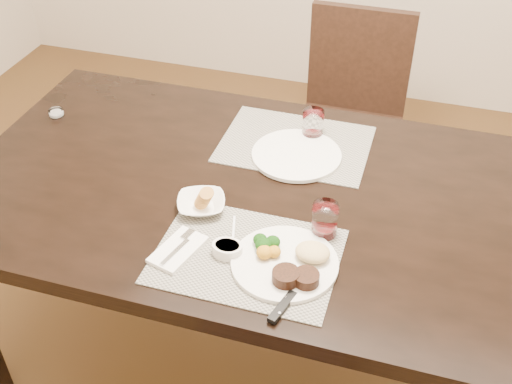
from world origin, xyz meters
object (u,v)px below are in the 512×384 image
(chair_far, at_px, (351,109))
(wine_glass_near, at_px, (325,221))
(dinner_plate, at_px, (289,262))
(steak_knife, at_px, (286,298))
(far_plate, at_px, (296,155))
(cracker_bowl, at_px, (201,204))

(chair_far, distance_m, wine_glass_near, 1.11)
(dinner_plate, bearing_deg, wine_glass_near, 54.95)
(chair_far, height_order, steak_knife, chair_far)
(dinner_plate, distance_m, wine_glass_near, 0.16)
(wine_glass_near, xyz_separation_m, far_plate, (-0.15, 0.32, -0.04))
(cracker_bowl, height_order, wine_glass_near, wine_glass_near)
(chair_far, distance_m, steak_knife, 1.35)
(wine_glass_near, distance_m, far_plate, 0.36)
(cracker_bowl, bearing_deg, far_plate, 59.36)
(cracker_bowl, relative_size, wine_glass_near, 1.80)
(wine_glass_near, bearing_deg, dinner_plate, -110.66)
(chair_far, distance_m, cracker_bowl, 1.13)
(cracker_bowl, bearing_deg, chair_far, 77.06)
(steak_knife, distance_m, far_plate, 0.59)
(dinner_plate, distance_m, far_plate, 0.48)
(cracker_bowl, bearing_deg, steak_knife, -39.67)
(far_plate, bearing_deg, cracker_bowl, -120.64)
(steak_knife, height_order, far_plate, same)
(chair_far, bearing_deg, wine_glass_near, -84.78)
(dinner_plate, relative_size, far_plate, 0.98)
(cracker_bowl, bearing_deg, dinner_plate, -26.96)
(steak_knife, xyz_separation_m, far_plate, (-0.12, 0.57, 0.00))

